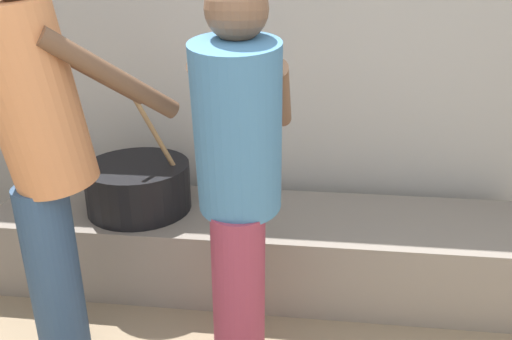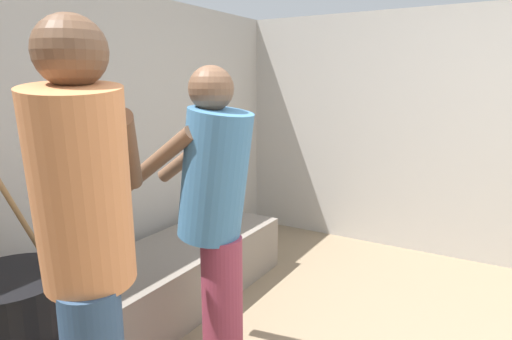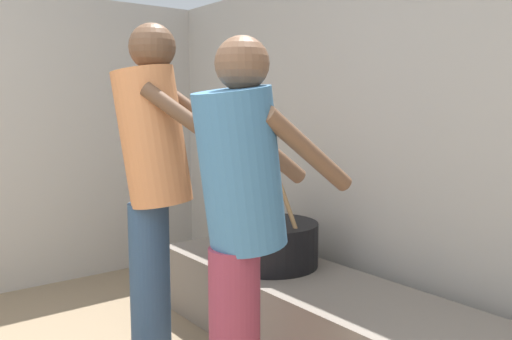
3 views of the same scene
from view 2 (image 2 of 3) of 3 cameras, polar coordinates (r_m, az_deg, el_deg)
name	(u,v)px [view 2 (image 2 of 3)]	position (r m, az deg, el deg)	size (l,w,h in m)	color
block_enclosure_rear	(54,156)	(2.84, -25.19, 1.65)	(4.83, 0.20, 2.04)	#ADA8A0
hearth_ledge	(123,306)	(2.70, -17.28, -16.83)	(2.69, 0.60, 0.39)	slate
cooking_pot_main	(14,301)	(2.24, -29.43, -14.91)	(0.52, 0.52, 0.69)	black
cook_in_orange_shirt	(86,241)	(1.51, -21.59, -8.76)	(0.71, 0.70, 1.66)	navy
cook_in_blue_shirt	(214,210)	(2.03, -5.54, -5.28)	(0.35, 0.65, 1.53)	#8C3347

